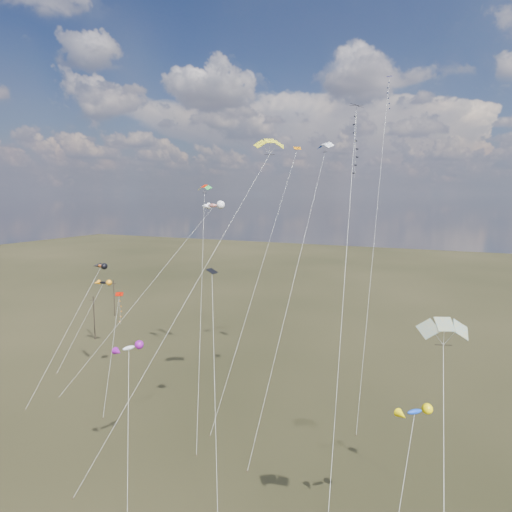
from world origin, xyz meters
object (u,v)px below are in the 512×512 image
at_px(novelty_black_orange, 103,283).
at_px(utility_pole_near, 94,317).
at_px(diamond_black_high, 354,157).
at_px(utility_pole_far, 114,298).
at_px(parafoil_yellow, 269,142).

bearing_deg(novelty_black_orange, utility_pole_near, 144.62).
bearing_deg(diamond_black_high, utility_pole_far, 152.15).
bearing_deg(diamond_black_high, utility_pole_near, 161.48).
height_order(utility_pole_near, utility_pole_far, same).
height_order(parafoil_yellow, novelty_black_orange, parafoil_yellow).
height_order(utility_pole_near, diamond_black_high, diamond_black_high).
relative_size(utility_pole_far, parafoil_yellow, 0.25).
height_order(utility_pole_far, diamond_black_high, diamond_black_high).
bearing_deg(utility_pole_far, diamond_black_high, -27.85).
xyz_separation_m(utility_pole_far, diamond_black_high, (58.50, -30.92, 25.63)).
bearing_deg(parafoil_yellow, utility_pole_far, 147.36).
height_order(utility_pole_near, parafoil_yellow, parafoil_yellow).
distance_m(utility_pole_near, diamond_black_high, 59.11).
xyz_separation_m(utility_pole_far, novelty_black_orange, (15.65, -19.43, 8.00)).
height_order(utility_pole_far, parafoil_yellow, parafoil_yellow).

